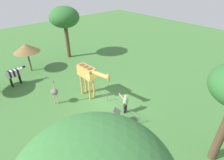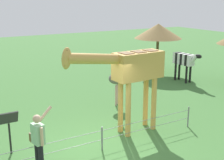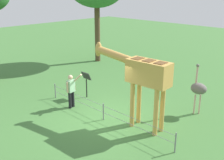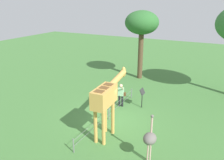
{
  "view_description": "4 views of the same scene",
  "coord_description": "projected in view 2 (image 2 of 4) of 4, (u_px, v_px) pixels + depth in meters",
  "views": [
    {
      "loc": [
        9.35,
        -7.64,
        9.33
      ],
      "look_at": [
        0.82,
        -0.1,
        2.5
      ],
      "focal_mm": 29.18,
      "sensor_mm": 36.0,
      "label": 1
    },
    {
      "loc": [
        4.06,
        7.65,
        4.5
      ],
      "look_at": [
        -0.61,
        -0.36,
        2.02
      ],
      "focal_mm": 49.74,
      "sensor_mm": 36.0,
      "label": 2
    },
    {
      "loc": [
        -7.74,
        7.43,
        5.37
      ],
      "look_at": [
        -0.34,
        -0.09,
        1.81
      ],
      "focal_mm": 44.78,
      "sensor_mm": 36.0,
      "label": 3
    },
    {
      "loc": [
        -10.61,
        -5.59,
        6.76
      ],
      "look_at": [
        0.27,
        0.01,
        2.44
      ],
      "focal_mm": 36.47,
      "sensor_mm": 36.0,
      "label": 4
    }
  ],
  "objects": [
    {
      "name": "giraffe",
      "position": [
        131.0,
        71.0,
        10.15
      ],
      "size": [
        3.63,
        0.79,
        3.16
      ],
      "color": "gold",
      "rests_on": "ground_plane"
    },
    {
      "name": "ostrich",
      "position": [
        116.0,
        78.0,
        13.12
      ],
      "size": [
        0.7,
        0.56,
        2.25
      ],
      "color": "#CC9E93",
      "rests_on": "ground_plane"
    },
    {
      "name": "info_sign",
      "position": [
        9.0,
        124.0,
        8.99
      ],
      "size": [
        0.56,
        0.21,
        1.32
      ],
      "color": "black",
      "rests_on": "ground_plane"
    },
    {
      "name": "zebra",
      "position": [
        184.0,
        61.0,
        16.84
      ],
      "size": [
        0.53,
        1.82,
        1.66
      ],
      "color": "black",
      "rests_on": "ground_plane"
    },
    {
      "name": "shade_hut_near",
      "position": [
        158.0,
        31.0,
        18.55
      ],
      "size": [
        2.84,
        2.84,
        2.99
      ],
      "color": "brown",
      "rests_on": "ground_plane"
    },
    {
      "name": "wire_fence",
      "position": [
        102.0,
        138.0,
        9.35
      ],
      "size": [
        7.05,
        0.05,
        0.75
      ],
      "color": "slate",
      "rests_on": "ground_plane"
    },
    {
      "name": "visitor",
      "position": [
        38.0,
        139.0,
        8.14
      ],
      "size": [
        0.67,
        0.57,
        1.68
      ],
      "color": "black",
      "rests_on": "ground_plane"
    },
    {
      "name": "ground_plane",
      "position": [
        101.0,
        149.0,
        9.52
      ],
      "size": [
        60.0,
        60.0,
        0.0
      ],
      "primitive_type": "plane",
      "color": "#427538"
    }
  ]
}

